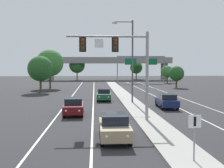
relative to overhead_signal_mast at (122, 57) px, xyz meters
The scene contains 20 objects.
median_island 6.86m from the overhead_signal_mast, 58.19° to the left, with size 2.40×110.00×0.15m, color #9E9B93.
lane_stripe_oncoming_center 12.23m from the overhead_signal_mast, 102.37° to the left, with size 0.14×100.00×0.01m, color silver.
lane_stripe_receding_center 13.91m from the overhead_signal_mast, 56.83° to the left, with size 0.14×100.00×0.01m, color silver.
edge_stripe_left 13.27m from the overhead_signal_mast, 117.74° to the left, with size 0.14×100.00×0.01m, color silver.
edge_stripe_right 15.84m from the overhead_signal_mast, 46.17° to the left, with size 0.14×100.00×0.01m, color silver.
overhead_signal_mast is the anchor object (origin of this frame).
median_sign_post 11.26m from the overhead_signal_mast, 76.84° to the right, with size 0.60×0.10×2.20m.
street_lamp_median 12.00m from the overhead_signal_mast, 79.31° to the left, with size 2.58×0.28×10.00m.
car_oncoming_tan 7.26m from the overhead_signal_mast, 99.85° to the right, with size 1.83×4.47×1.58m.
car_oncoming_darkred 7.17m from the overhead_signal_mast, 138.02° to the left, with size 1.93×4.51×1.58m.
car_oncoming_green 15.54m from the overhead_signal_mast, 93.76° to the left, with size 1.91×4.51×1.58m.
car_receding_navy 10.41m from the overhead_signal_mast, 52.95° to the left, with size 1.91×4.51×1.58m.
highway_sign_gantry 56.06m from the overhead_signal_mast, 79.16° to the left, with size 13.28×0.42×7.50m.
overpass_bridge 73.39m from the overhead_signal_mast, 88.17° to the left, with size 42.40×6.40×7.65m.
tree_far_left_c 38.62m from the overhead_signal_mast, 107.20° to the left, with size 5.61×5.61×8.11m.
tree_far_left_b 29.94m from the overhead_signal_mast, 112.91° to the left, with size 4.42×4.42×6.39m.
tree_far_right_b 80.43m from the overhead_signal_mast, 80.85° to the left, with size 4.45×4.45×6.44m.
tree_far_right_c 58.39m from the overhead_signal_mast, 72.02° to the left, with size 3.33×3.33×4.81m.
tree_far_right_a 40.11m from the overhead_signal_mast, 67.60° to the left, with size 3.24×3.24×4.69m.
tree_far_left_a 74.31m from the overhead_signal_mast, 96.26° to the left, with size 5.29×5.29×7.65m.
Camera 1 is at (-4.52, -8.96, 4.52)m, focal length 46.00 mm.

